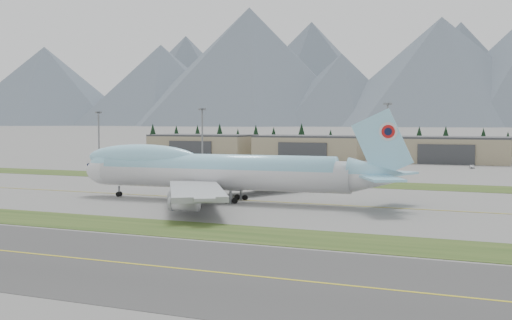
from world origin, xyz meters
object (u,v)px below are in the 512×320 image
at_px(hangar_left, 203,146).
at_px(service_vehicle_a, 263,161).
at_px(service_vehicle_b, 346,166).
at_px(service_vehicle_c, 472,168).
at_px(hangar_center, 312,147).
at_px(hangar_right, 449,150).
at_px(boeing_747_freighter, 218,171).

distance_m(hangar_left, service_vehicle_a, 43.79).
relative_size(service_vehicle_b, service_vehicle_c, 0.85).
relative_size(hangar_center, service_vehicle_c, 11.54).
height_order(hangar_left, hangar_center, same).
height_order(service_vehicle_a, service_vehicle_c, service_vehicle_c).
relative_size(hangar_right, service_vehicle_b, 13.58).
xyz_separation_m(hangar_left, service_vehicle_c, (126.20, -31.04, -5.39)).
distance_m(boeing_747_freighter, service_vehicle_a, 141.24).
bearing_deg(boeing_747_freighter, service_vehicle_a, 105.34).
distance_m(hangar_right, service_vehicle_a, 78.36).
bearing_deg(service_vehicle_b, hangar_left, 93.90).
height_order(hangar_left, service_vehicle_c, hangar_left).
distance_m(hangar_center, service_vehicle_a, 25.25).
distance_m(hangar_right, service_vehicle_b, 51.70).
bearing_deg(hangar_right, boeing_747_freighter, -101.82).
bearing_deg(boeing_747_freighter, hangar_center, 97.60).
bearing_deg(boeing_747_freighter, service_vehicle_b, 88.17).
bearing_deg(service_vehicle_c, service_vehicle_a, 164.79).
xyz_separation_m(hangar_center, service_vehicle_a, (-15.86, -18.89, -5.39)).
bearing_deg(service_vehicle_a, hangar_right, 7.02).
height_order(boeing_747_freighter, hangar_left, boeing_747_freighter).
distance_m(boeing_747_freighter, hangar_right, 156.31).
height_order(service_vehicle_b, service_vehicle_c, service_vehicle_c).
bearing_deg(hangar_left, hangar_right, 0.00).
bearing_deg(hangar_center, boeing_747_freighter, -79.63).
bearing_deg(hangar_right, service_vehicle_c, -70.15).
relative_size(boeing_747_freighter, hangar_center, 1.55).
distance_m(hangar_center, hangar_right, 60.00).
relative_size(service_vehicle_a, service_vehicle_b, 0.97).
bearing_deg(service_vehicle_c, hangar_left, 158.91).
xyz_separation_m(boeing_747_freighter, service_vehicle_b, (-1.87, 114.32, -6.49)).
distance_m(hangar_center, service_vehicle_c, 77.86).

